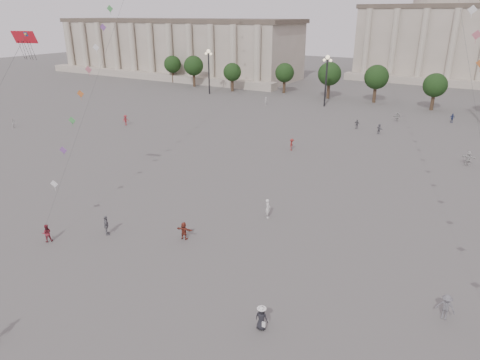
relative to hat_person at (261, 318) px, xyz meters
The scene contains 22 objects.
ground 6.63m from the hat_person, 165.99° to the right, with size 360.00×360.00×0.00m, color #514F4C.
hall_west 123.29m from the hat_person, 131.40° to the left, with size 84.00×26.22×17.20m.
hall_central 128.48m from the hat_person, 92.86° to the left, with size 48.30×34.30×35.50m.
tree_row 76.81m from the hat_person, 94.77° to the left, with size 137.12×5.12×8.00m.
lamp_post_far_west 85.80m from the hat_person, 126.91° to the left, with size 2.00×0.90×10.65m.
lamp_post_mid_west 71.96m from the hat_person, 107.36° to the left, with size 2.00×0.90×10.65m.
person_crowd_0 66.52m from the hat_person, 86.68° to the left, with size 0.99×0.41×1.68m, color navy.
person_crowd_1 65.70m from the hat_person, 159.40° to the left, with size 0.74×0.57×1.52m, color beige.
person_crowd_2 57.27m from the hat_person, 143.21° to the left, with size 1.19×0.68×1.84m, color maroon.
person_crowd_4 62.47m from the hat_person, 94.60° to the left, with size 1.58×0.50×1.71m, color #B3B3AF.
person_crowd_6 12.01m from the hat_person, 35.66° to the left, with size 1.17×0.67×1.81m, color #5D5D62.
person_crowd_7 42.37m from the hat_person, 78.59° to the left, with size 1.80×0.57×1.94m, color beige.
person_crowd_10 70.95m from the hat_person, 117.43° to the left, with size 0.65×0.42×1.77m, color beige.
person_crowd_12 51.87m from the hat_person, 96.20° to the left, with size 1.53×0.49×1.65m, color slate.
person_crowd_13 15.95m from the hat_person, 116.04° to the left, with size 0.70×0.46×1.91m, color silver.
person_crowd_16 53.86m from the hat_person, 100.45° to the left, with size 0.95×0.39×1.61m, color #5A5A5F.
person_crowd_17 38.41m from the hat_person, 111.65° to the left, with size 1.13×0.65×1.75m, color maroon.
tourist_2 13.16m from the hat_person, 149.36° to the left, with size 1.51×0.48×1.63m, color maroon.
tourist_3 18.18m from the hat_person, 167.98° to the left, with size 1.09×0.45×1.86m, color slate.
kite_flyer_0 21.28m from the hat_person, behind, with size 0.80×0.62×1.64m, color maroon.
hat_person is the anchor object (origin of this frame).
dragon_kite 29.69m from the hat_person, behind, with size 2.26×6.57×19.31m.
Camera 1 is at (16.39, -17.76, 18.58)m, focal length 32.00 mm.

